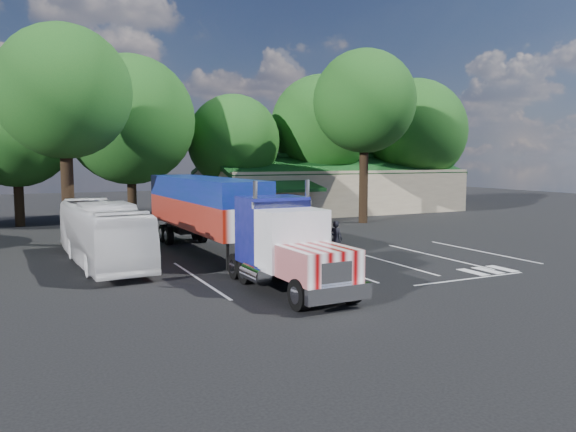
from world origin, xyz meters
name	(u,v)px	position (x,y,z in m)	size (l,w,h in m)	color
ground	(276,248)	(0.00, 0.00, 0.00)	(120.00, 120.00, 0.00)	black
event_hall	(329,188)	(13.74, 17.81, 2.21)	(24.20, 14.12, 5.55)	#C9B695
tree_row_b	(16,130)	(-13.00, 17.80, 7.13)	(8.40, 8.40, 11.35)	black
tree_row_c	(130,120)	(-5.00, 16.20, 8.04)	(10.00, 10.00, 13.05)	black
tree_row_d	(234,141)	(4.00, 17.50, 6.58)	(8.00, 8.00, 10.60)	black
tree_row_e	(321,126)	(13.00, 18.00, 8.09)	(9.60, 9.60, 12.90)	black
tree_row_f	(414,131)	(23.00, 16.80, 7.79)	(10.40, 10.40, 13.00)	black
tree_near_left	(64,92)	(-10.50, 6.00, 8.81)	(7.60, 7.60, 12.65)	black
tree_near_right	(365,102)	(11.50, 8.50, 9.46)	(8.00, 8.00, 13.50)	black
semi_truck	(221,212)	(-4.02, -2.07, 2.40)	(3.36, 20.34, 4.25)	black
woman	(336,239)	(1.60, -3.89, 0.95)	(0.69, 0.45, 1.89)	black
bicycle	(255,224)	(1.80, 7.42, 0.49)	(0.66, 1.88, 0.99)	black
tour_bus	(103,233)	(-9.54, -0.73, 1.51)	(2.54, 10.86, 3.02)	silver
silver_sedan	(281,210)	(6.93, 14.00, 0.72)	(1.53, 4.37, 1.44)	#ADB0B5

